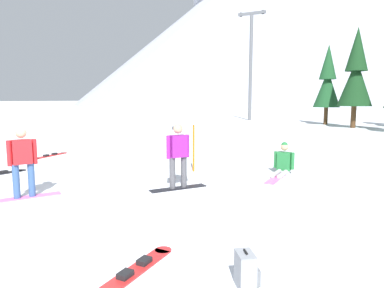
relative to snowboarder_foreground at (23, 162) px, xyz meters
The scene contains 13 objects.
ground_plane 1.32m from the snowboarder_foreground, ahead, with size 800.00×800.00×0.00m, color white.
snowboarder_foreground is the anchor object (origin of this frame).
snowboarder_midground 3.63m from the snowboarder_foreground, 41.34° to the left, with size 1.10×1.40×1.66m.
snowboarder_background 7.15m from the snowboarder_foreground, 48.76° to the left, with size 0.63×1.77×0.98m.
loose_snowboard_far_spare 6.34m from the snowboarder_foreground, 134.85° to the left, with size 0.46×1.81×0.09m.
loose_snowboard_near_right 4.73m from the snowboarder_foreground, 20.14° to the right, with size 0.26×1.66×0.09m.
backpack_grey 5.98m from the snowboarder_foreground, 12.54° to the right, with size 0.37×0.38×0.47m.
trail_marker_pole 4.94m from the snowboarder_foreground, 64.85° to the left, with size 0.06×0.06×1.49m, color orange.
pine_tree_tall 26.32m from the snowboarder_foreground, 77.41° to the left, with size 2.61×2.61×7.91m.
pine_tree_slender 28.69m from the snowboarder_foreground, 83.40° to the left, with size 2.32×2.32×7.14m.
ski_lift_tower 32.50m from the snowboarder_foreground, 98.96° to the left, with size 3.01×0.36×11.58m.
peak_east_ridge 271.99m from the snowboarder_foreground, 106.56° to the left, with size 121.60×121.60×60.04m.
peak_central_summit 170.54m from the snowboarder_foreground, 101.01° to the left, with size 190.66×190.66×77.99m.
Camera 1 is at (6.05, -5.22, 2.28)m, focal length 32.26 mm.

